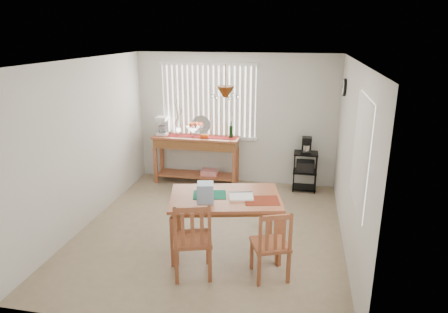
% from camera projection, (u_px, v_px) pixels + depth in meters
% --- Properties ---
extents(ground, '(4.00, 4.50, 0.01)m').
position_uv_depth(ground, '(211.00, 230.00, 6.27)').
color(ground, '#9E896B').
extents(room_shell, '(4.20, 4.70, 2.70)m').
position_uv_depth(room_shell, '(210.00, 125.00, 5.77)').
color(room_shell, silver).
rests_on(room_shell, ground).
extents(sideboard, '(1.73, 0.49, 0.97)m').
position_uv_depth(sideboard, '(197.00, 148.00, 8.04)').
color(sideboard, '#A35937').
rests_on(sideboard, ground).
extents(sideboard_items, '(1.64, 0.41, 0.75)m').
position_uv_depth(sideboard_items, '(182.00, 128.00, 8.00)').
color(sideboard_items, maroon).
rests_on(sideboard_items, sideboard).
extents(wire_cart, '(0.45, 0.36, 0.77)m').
position_uv_depth(wire_cart, '(305.00, 168.00, 7.72)').
color(wire_cart, black).
rests_on(wire_cart, ground).
extents(cart_items, '(0.18, 0.22, 0.32)m').
position_uv_depth(cart_items, '(307.00, 145.00, 7.59)').
color(cart_items, black).
rests_on(cart_items, wire_cart).
extents(dining_table, '(1.69, 1.28, 0.81)m').
position_uv_depth(dining_table, '(225.00, 202.00, 5.52)').
color(dining_table, '#A35937').
rests_on(dining_table, ground).
extents(table_items, '(1.25, 0.56, 0.26)m').
position_uv_depth(table_items, '(215.00, 194.00, 5.34)').
color(table_items, '#12694C').
rests_on(table_items, dining_table).
extents(chair_left, '(0.60, 0.60, 1.03)m').
position_uv_depth(chair_left, '(192.00, 240.00, 4.96)').
color(chair_left, '#A35937').
rests_on(chair_left, ground).
extents(chair_right, '(0.56, 0.56, 0.94)m').
position_uv_depth(chair_right, '(271.00, 245.00, 4.93)').
color(chair_right, '#A35937').
rests_on(chair_right, ground).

